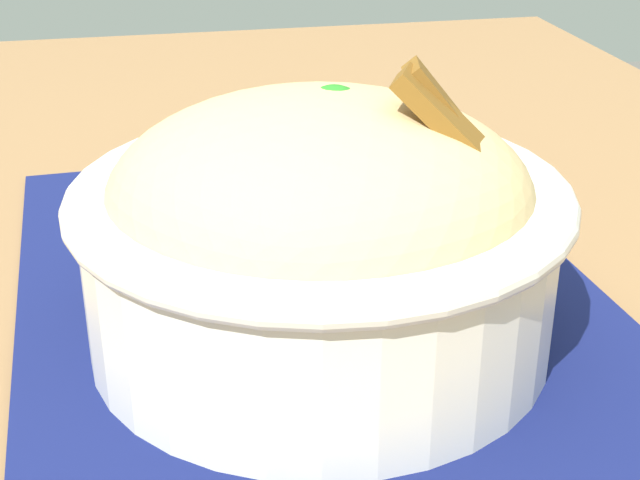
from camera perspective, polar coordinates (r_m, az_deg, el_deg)
table at (r=0.53m, az=-2.21°, el=-9.85°), size 1.18×0.80×0.75m
placemat at (r=0.49m, az=-0.88°, el=-2.72°), size 0.40×0.31×0.00m
bowl at (r=0.42m, az=0.02°, el=0.80°), size 0.24×0.24×0.13m
fork at (r=0.55m, az=-4.74°, el=1.00°), size 0.05×0.13×0.00m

